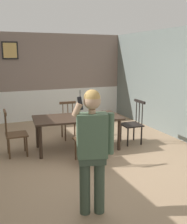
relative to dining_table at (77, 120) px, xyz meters
name	(u,v)px	position (x,y,z in m)	size (l,w,h in m)	color
ground_plane	(80,158)	(-0.14, -0.54, -0.65)	(7.85, 7.85, 0.00)	#9E7F60
room_back_partition	(41,79)	(-0.15, 3.03, 0.66)	(5.49, 0.17, 2.72)	gray
dining_table	(77,120)	(0.00, 0.00, 0.00)	(1.98, 1.08, 0.73)	#38281E
chair_near_window	(70,121)	(0.08, 0.83, -0.21)	(0.43, 0.43, 0.91)	#513823
chair_by_doorway	(15,134)	(-1.33, 0.13, -0.18)	(0.44, 0.44, 0.96)	#513823
chair_at_table_head	(133,123)	(1.33, -0.13, -0.17)	(0.46, 0.46, 1.02)	black
chair_opposite_corner	(88,139)	(-0.08, -0.84, -0.17)	(0.49, 0.49, 1.04)	#513823
person_figure	(93,145)	(-0.64, -2.39, 0.29)	(0.53, 0.30, 1.65)	#3A493A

